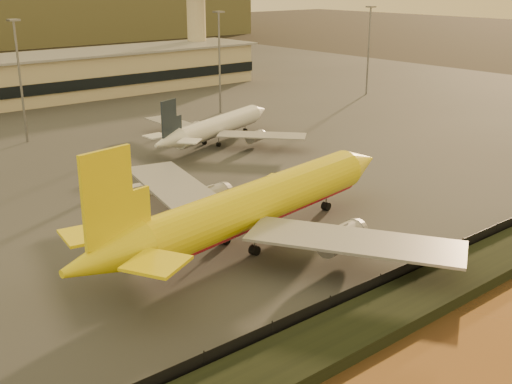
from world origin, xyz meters
The scene contains 10 objects.
ground centered at (0.00, 0.00, 0.00)m, with size 900.00×900.00×0.00m, color black.
embankment centered at (0.00, -17.00, 0.70)m, with size 320.00×7.00×1.40m, color black.
tarmac centered at (0.00, 95.00, 0.10)m, with size 320.00×220.00×0.20m, color #2D2D2D.
perimeter_fence centered at (0.00, -13.00, 1.30)m, with size 300.00×0.05×2.20m, color black.
control_tower centered at (70.00, 131.00, 21.66)m, with size 11.20×11.20×35.50m.
apron_light_masts centered at (15.00, 75.00, 15.70)m, with size 152.20×12.20×25.40m.
dhl_cargo_jet centered at (-7.48, 6.99, 5.38)m, with size 57.96×56.14×17.33m.
white_narrowbody_jet centered at (20.45, 53.07, 3.73)m, with size 39.84×37.72×11.83m.
gse_vehicle_yellow centered at (8.94, 22.51, 1.22)m, with size 4.55×2.05×2.05m, color yellow.
gse_vehicle_white centered at (-9.63, 33.80, 1.10)m, with size 3.98×1.79×1.79m, color silver.
Camera 1 is at (-57.86, -53.51, 33.89)m, focal length 45.00 mm.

